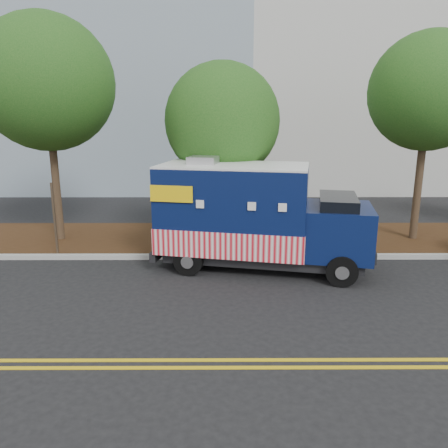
{
  "coord_description": "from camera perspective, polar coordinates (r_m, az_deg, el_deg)",
  "views": [
    {
      "loc": [
        0.41,
        -11.65,
        4.4
      ],
      "look_at": [
        0.46,
        0.6,
        1.33
      ],
      "focal_mm": 35.0,
      "sensor_mm": 36.0,
      "label": 1
    }
  ],
  "objects": [
    {
      "name": "ground",
      "position": [
        12.46,
        -2.11,
        -6.63
      ],
      "size": [
        120.0,
        120.0,
        0.0
      ],
      "primitive_type": "plane",
      "color": "black",
      "rests_on": "ground"
    },
    {
      "name": "curb",
      "position": [
        13.75,
        -1.92,
        -4.28
      ],
      "size": [
        120.0,
        0.18,
        0.15
      ],
      "primitive_type": "cube",
      "color": "#9E9E99",
      "rests_on": "ground"
    },
    {
      "name": "mulch_strip",
      "position": [
        15.76,
        -1.7,
        -1.88
      ],
      "size": [
        120.0,
        4.0,
        0.15
      ],
      "primitive_type": "cube",
      "color": "#331D0E",
      "rests_on": "ground"
    },
    {
      "name": "centerline_near",
      "position": [
        8.45,
        -3.12,
        -17.33
      ],
      "size": [
        120.0,
        0.1,
        0.01
      ],
      "primitive_type": "cube",
      "color": "gold",
      "rests_on": "ground"
    },
    {
      "name": "centerline_far",
      "position": [
        8.23,
        -3.21,
        -18.23
      ],
      "size": [
        120.0,
        0.1,
        0.01
      ],
      "primitive_type": "cube",
      "color": "gold",
      "rests_on": "ground"
    },
    {
      "name": "tree_a",
      "position": [
        15.99,
        -22.16,
        16.64
      ],
      "size": [
        4.39,
        4.39,
        7.6
      ],
      "color": "#38281C",
      "rests_on": "ground"
    },
    {
      "name": "tree_b",
      "position": [
        14.48,
        -0.22,
        13.27
      ],
      "size": [
        3.74,
        3.74,
        6.08
      ],
      "color": "#38281C",
      "rests_on": "ground"
    },
    {
      "name": "tree_c",
      "position": [
        16.39,
        25.14,
        15.34
      ],
      "size": [
        3.87,
        3.87,
        7.08
      ],
      "color": "#38281C",
      "rests_on": "ground"
    },
    {
      "name": "sign_post",
      "position": [
        14.55,
        -21.24,
        0.38
      ],
      "size": [
        0.06,
        0.06,
        2.4
      ],
      "primitive_type": "cube",
      "color": "#473828",
      "rests_on": "ground"
    },
    {
      "name": "food_truck",
      "position": [
        12.69,
        3.66,
        0.68
      ],
      "size": [
        6.48,
        3.44,
        3.25
      ],
      "rotation": [
        0.0,
        0.0,
        -0.21
      ],
      "color": "black",
      "rests_on": "ground"
    }
  ]
}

